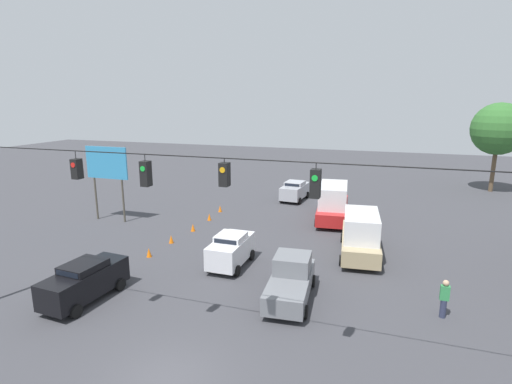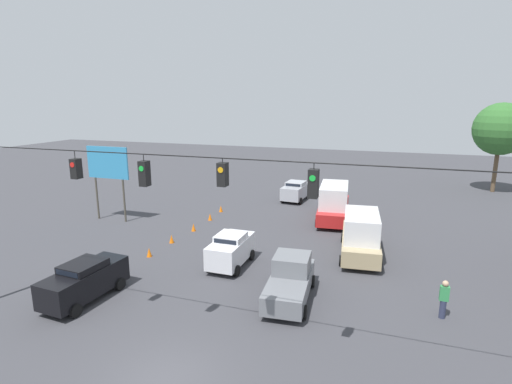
{
  "view_description": "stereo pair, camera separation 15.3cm",
  "coord_description": "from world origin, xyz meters",
  "px_view_note": "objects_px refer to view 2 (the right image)",
  "views": [
    {
      "loc": [
        -7.0,
        10.67,
        9.8
      ],
      "look_at": [
        0.5,
        -11.68,
        4.33
      ],
      "focal_mm": 28.0,
      "sensor_mm": 36.0,
      "label": 1
    },
    {
      "loc": [
        -7.14,
        10.63,
        9.8
      ],
      "look_at": [
        0.5,
        -11.68,
        4.33
      ],
      "focal_mm": 28.0,
      "sensor_mm": 36.0,
      "label": 2
    }
  ],
  "objects_px": {
    "sedan_white_withflow_mid": "(231,249)",
    "sedan_silver_withflow_deep": "(296,190)",
    "overhead_signal_span": "(185,220)",
    "traffic_cone_farthest": "(221,209)",
    "traffic_cone_second": "(149,252)",
    "tree_horizon_left": "(501,129)",
    "traffic_cone_nearest": "(123,270)",
    "pedestrian": "(444,299)",
    "box_truck_tan_oncoming_far": "(361,235)",
    "pickup_truck_grey_crossing_near": "(290,280)",
    "box_truck_red_oncoming_deep": "(334,203)",
    "traffic_cone_fourth": "(194,227)",
    "sedan_black_parked_shoulder": "(85,280)",
    "traffic_cone_fifth": "(210,217)",
    "roadside_billboard": "(108,168)",
    "traffic_cone_third": "(172,239)"
  },
  "relations": [
    {
      "from": "sedan_silver_withflow_deep",
      "to": "tree_horizon_left",
      "type": "relative_size",
      "value": 0.45
    },
    {
      "from": "sedan_silver_withflow_deep",
      "to": "tree_horizon_left",
      "type": "bearing_deg",
      "value": -151.22
    },
    {
      "from": "traffic_cone_fifth",
      "to": "tree_horizon_left",
      "type": "bearing_deg",
      "value": -141.41
    },
    {
      "from": "box_truck_red_oncoming_deep",
      "to": "traffic_cone_fifth",
      "type": "bearing_deg",
      "value": 19.32
    },
    {
      "from": "overhead_signal_span",
      "to": "traffic_cone_farthest",
      "type": "bearing_deg",
      "value": -69.62
    },
    {
      "from": "pickup_truck_grey_crossing_near",
      "to": "overhead_signal_span",
      "type": "bearing_deg",
      "value": 63.61
    },
    {
      "from": "sedan_silver_withflow_deep",
      "to": "roadside_billboard",
      "type": "height_order",
      "value": "roadside_billboard"
    },
    {
      "from": "pedestrian",
      "to": "sedan_black_parked_shoulder",
      "type": "bearing_deg",
      "value": 13.05
    },
    {
      "from": "traffic_cone_nearest",
      "to": "tree_horizon_left",
      "type": "relative_size",
      "value": 0.06
    },
    {
      "from": "traffic_cone_fourth",
      "to": "pedestrian",
      "type": "distance_m",
      "value": 18.25
    },
    {
      "from": "traffic_cone_fifth",
      "to": "roadside_billboard",
      "type": "height_order",
      "value": "roadside_billboard"
    },
    {
      "from": "sedan_white_withflow_mid",
      "to": "sedan_silver_withflow_deep",
      "type": "bearing_deg",
      "value": -89.81
    },
    {
      "from": "traffic_cone_fourth",
      "to": "traffic_cone_farthest",
      "type": "height_order",
      "value": "same"
    },
    {
      "from": "box_truck_red_oncoming_deep",
      "to": "traffic_cone_fourth",
      "type": "xyz_separation_m",
      "value": [
        9.67,
        6.36,
        -1.2
      ]
    },
    {
      "from": "overhead_signal_span",
      "to": "traffic_cone_fifth",
      "type": "height_order",
      "value": "overhead_signal_span"
    },
    {
      "from": "traffic_cone_fifth",
      "to": "tree_horizon_left",
      "type": "relative_size",
      "value": 0.06
    },
    {
      "from": "sedan_black_parked_shoulder",
      "to": "traffic_cone_nearest",
      "type": "xyz_separation_m",
      "value": [
        0.02,
        -2.95,
        -0.73
      ]
    },
    {
      "from": "sedan_white_withflow_mid",
      "to": "pedestrian",
      "type": "distance_m",
      "value": 11.69
    },
    {
      "from": "pickup_truck_grey_crossing_near",
      "to": "traffic_cone_farthest",
      "type": "height_order",
      "value": "pickup_truck_grey_crossing_near"
    },
    {
      "from": "box_truck_tan_oncoming_far",
      "to": "pedestrian",
      "type": "distance_m",
      "value": 7.79
    },
    {
      "from": "overhead_signal_span",
      "to": "sedan_silver_withflow_deep",
      "type": "relative_size",
      "value": 5.33
    },
    {
      "from": "traffic_cone_nearest",
      "to": "tree_horizon_left",
      "type": "xyz_separation_m",
      "value": [
        -24.72,
        -30.99,
        6.46
      ]
    },
    {
      "from": "box_truck_tan_oncoming_far",
      "to": "traffic_cone_farthest",
      "type": "height_order",
      "value": "box_truck_tan_oncoming_far"
    },
    {
      "from": "traffic_cone_fourth",
      "to": "pedestrian",
      "type": "height_order",
      "value": "pedestrian"
    },
    {
      "from": "sedan_black_parked_shoulder",
      "to": "sedan_white_withflow_mid",
      "type": "distance_m",
      "value": 8.18
    },
    {
      "from": "sedan_black_parked_shoulder",
      "to": "traffic_cone_second",
      "type": "bearing_deg",
      "value": -88.12
    },
    {
      "from": "pickup_truck_grey_crossing_near",
      "to": "roadside_billboard",
      "type": "bearing_deg",
      "value": -25.39
    },
    {
      "from": "traffic_cone_nearest",
      "to": "traffic_cone_farthest",
      "type": "bearing_deg",
      "value": -89.66
    },
    {
      "from": "traffic_cone_third",
      "to": "tree_horizon_left",
      "type": "bearing_deg",
      "value": -134.34
    },
    {
      "from": "sedan_white_withflow_mid",
      "to": "traffic_cone_fourth",
      "type": "bearing_deg",
      "value": -44.4
    },
    {
      "from": "pedestrian",
      "to": "box_truck_tan_oncoming_far",
      "type": "bearing_deg",
      "value": -57.13
    },
    {
      "from": "traffic_cone_third",
      "to": "box_truck_red_oncoming_deep",
      "type": "bearing_deg",
      "value": -137.22
    },
    {
      "from": "traffic_cone_fifth",
      "to": "traffic_cone_nearest",
      "type": "bearing_deg",
      "value": 89.49
    },
    {
      "from": "roadside_billboard",
      "to": "pickup_truck_grey_crossing_near",
      "type": "bearing_deg",
      "value": 154.61
    },
    {
      "from": "roadside_billboard",
      "to": "box_truck_tan_oncoming_far",
      "type": "bearing_deg",
      "value": 176.35
    },
    {
      "from": "sedan_silver_withflow_deep",
      "to": "traffic_cone_farthest",
      "type": "distance_m",
      "value": 8.3
    },
    {
      "from": "traffic_cone_fifth",
      "to": "pedestrian",
      "type": "height_order",
      "value": "pedestrian"
    },
    {
      "from": "tree_horizon_left",
      "to": "overhead_signal_span",
      "type": "bearing_deg",
      "value": 63.7
    },
    {
      "from": "pickup_truck_grey_crossing_near",
      "to": "traffic_cone_second",
      "type": "xyz_separation_m",
      "value": [
        9.84,
        -2.36,
        -0.68
      ]
    },
    {
      "from": "sedan_silver_withflow_deep",
      "to": "pickup_truck_grey_crossing_near",
      "type": "bearing_deg",
      "value": 102.59
    },
    {
      "from": "overhead_signal_span",
      "to": "tree_horizon_left",
      "type": "xyz_separation_m",
      "value": [
        -17.76,
        -35.94,
        1.31
      ]
    },
    {
      "from": "sedan_black_parked_shoulder",
      "to": "tree_horizon_left",
      "type": "bearing_deg",
      "value": -126.04
    },
    {
      "from": "sedan_silver_withflow_deep",
      "to": "traffic_cone_third",
      "type": "xyz_separation_m",
      "value": [
        5.39,
        14.74,
        -0.7
      ]
    },
    {
      "from": "traffic_cone_fourth",
      "to": "tree_horizon_left",
      "type": "bearing_deg",
      "value": -137.41
    },
    {
      "from": "sedan_black_parked_shoulder",
      "to": "roadside_billboard",
      "type": "bearing_deg",
      "value": -56.71
    },
    {
      "from": "sedan_silver_withflow_deep",
      "to": "traffic_cone_second",
      "type": "height_order",
      "value": "sedan_silver_withflow_deep"
    },
    {
      "from": "overhead_signal_span",
      "to": "traffic_cone_second",
      "type": "relative_size",
      "value": 38.91
    },
    {
      "from": "pickup_truck_grey_crossing_near",
      "to": "traffic_cone_fourth",
      "type": "bearing_deg",
      "value": -39.4
    },
    {
      "from": "sedan_silver_withflow_deep",
      "to": "traffic_cone_fifth",
      "type": "xyz_separation_m",
      "value": [
        5.16,
        8.96,
        -0.7
      ]
    },
    {
      "from": "traffic_cone_second",
      "to": "pedestrian",
      "type": "height_order",
      "value": "pedestrian"
    }
  ]
}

